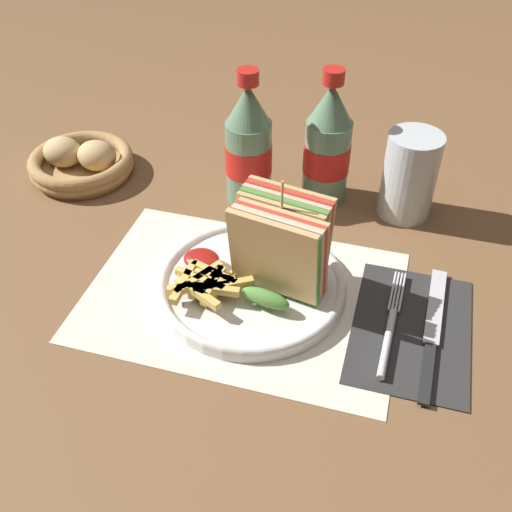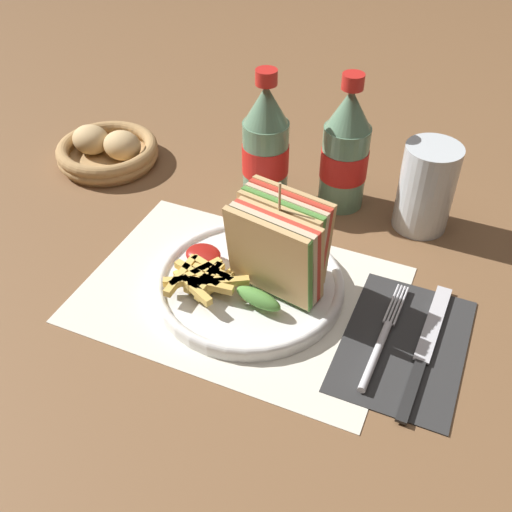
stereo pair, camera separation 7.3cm
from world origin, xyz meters
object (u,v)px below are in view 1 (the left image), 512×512
Objects in this scene: plate_main at (252,284)px; bread_basket at (81,162)px; fork at (389,331)px; coke_bottle_near at (249,147)px; coke_bottle_far at (327,146)px; glass_near at (408,181)px; club_sandwich at (280,246)px; knife at (432,332)px.

bread_basket reaches higher than plate_main.
fork is 0.33m from coke_bottle_near.
fork is at bearing -43.56° from coke_bottle_near.
coke_bottle_far reaches higher than glass_near.
club_sandwich is 0.16m from fork.
knife is (0.19, -0.02, -0.07)m from club_sandwich.
plate_main is 0.21m from coke_bottle_near.
coke_bottle_near reaches higher than knife.
coke_bottle_far is (0.01, 0.22, 0.01)m from club_sandwich.
bread_basket is (-0.50, -0.03, -0.03)m from glass_near.
fork is (0.17, -0.03, -0.00)m from plate_main.
knife is 1.32× the size of bread_basket.
plate_main is 0.07m from club_sandwich.
coke_bottle_near reaches higher than plate_main.
plate_main is at bearing -101.80° from coke_bottle_far.
coke_bottle_far is at bearing 127.54° from knife.
coke_bottle_far is at bearing 118.06° from fork.
knife is 1.70× the size of glass_near.
plate_main is 1.87× the size of glass_near.
club_sandwich is at bearing -122.50° from glass_near.
fork is 0.25m from glass_near.
plate_main is at bearing 177.62° from knife.
fork is at bearing -15.08° from club_sandwich.
plate_main is 1.17× the size of coke_bottle_near.
club_sandwich is 0.22m from coke_bottle_far.
plate_main is at bearing -165.73° from club_sandwich.
coke_bottle_far is at bearing 78.20° from plate_main.
coke_bottle_far is 1.59× the size of glass_near.
knife is at bearing -36.49° from coke_bottle_near.
club_sandwich is 0.90× the size of bread_basket.
plate_main is at bearing -127.32° from glass_near.
coke_bottle_far is at bearing 6.22° from bread_basket.
coke_bottle_near is 1.00× the size of coke_bottle_far.
bread_basket is (-0.27, -0.01, -0.07)m from coke_bottle_near.
coke_bottle_near is 1.24× the size of bread_basket.
bread_basket is at bearing 158.76° from fork.
coke_bottle_near is at bearing 116.68° from club_sandwich.
plate_main is at bearing -28.95° from bread_basket.
knife is 1.07× the size of coke_bottle_near.
knife is at bearing -54.10° from coke_bottle_far.
coke_bottle_near is (-0.09, 0.18, 0.01)m from club_sandwich.
plate_main is 0.38m from bread_basket.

